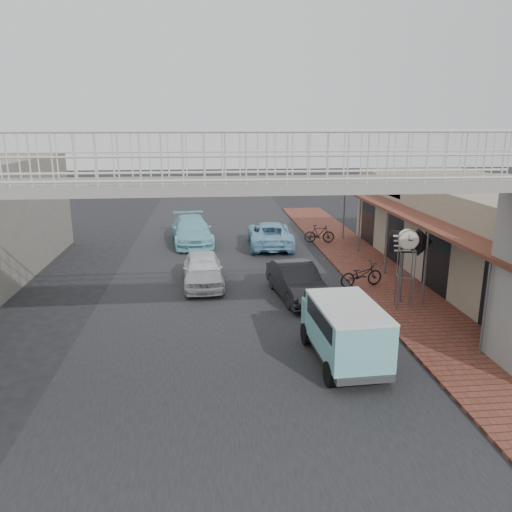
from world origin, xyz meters
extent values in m
plane|color=black|center=(0.00, 0.00, 0.00)|extent=(120.00, 120.00, 0.00)
cube|color=black|center=(0.00, 0.00, 0.01)|extent=(10.00, 60.00, 0.01)
cube|color=brown|center=(6.50, 3.00, 0.05)|extent=(3.00, 40.00, 0.10)
cube|color=gray|center=(11.00, 4.00, 2.00)|extent=(6.00, 18.00, 4.00)
cube|color=brown|center=(7.70, 4.00, 2.90)|extent=(1.80, 18.00, 0.12)
cube|color=silver|center=(8.05, 7.50, 3.30)|extent=(0.08, 2.60, 0.90)
cube|color=#B21914|center=(8.05, 1.00, 3.30)|extent=(0.08, 2.20, 0.80)
cube|color=gray|center=(0.00, -4.00, 5.12)|extent=(14.00, 2.00, 0.24)
cube|color=beige|center=(0.00, -3.05, 5.79)|extent=(14.00, 0.08, 1.10)
cube|color=beige|center=(0.00, -4.95, 5.79)|extent=(14.00, 0.08, 1.10)
imported|color=white|center=(-1.09, 4.37, 0.68)|extent=(1.75, 4.05, 1.36)
imported|color=black|center=(2.49, 2.45, 0.67)|extent=(1.95, 4.22, 1.34)
imported|color=#7BB5D5|center=(2.50, 10.83, 0.69)|extent=(2.49, 5.03, 1.37)
imported|color=#7ECDDB|center=(-1.76, 11.99, 0.75)|extent=(2.65, 5.35, 1.49)
cylinder|color=black|center=(2.06, -1.73, 0.33)|extent=(0.26, 0.67, 0.66)
cylinder|color=black|center=(3.52, -1.66, 0.33)|extent=(0.26, 0.67, 0.66)
cylinder|color=black|center=(2.18, -4.26, 0.33)|extent=(0.26, 0.67, 0.66)
cylinder|color=black|center=(3.64, -4.19, 0.33)|extent=(0.26, 0.67, 0.66)
cube|color=#70C1C3|center=(2.86, -3.24, 1.11)|extent=(1.74, 3.07, 1.27)
cube|color=#70C1C3|center=(2.78, -1.51, 0.89)|extent=(1.56, 0.92, 0.84)
cube|color=black|center=(2.86, -3.24, 1.45)|extent=(1.75, 2.51, 0.47)
cube|color=silver|center=(2.86, -3.24, 1.76)|extent=(1.75, 3.07, 0.06)
imported|color=black|center=(5.30, 3.31, 0.59)|extent=(1.98, 1.09, 0.99)
imported|color=black|center=(5.30, 11.08, 0.60)|extent=(1.71, 0.61, 1.00)
cylinder|color=#59595B|center=(5.88, 1.06, 1.18)|extent=(0.04, 0.04, 2.16)
cylinder|color=#59595B|center=(6.38, 0.95, 1.18)|extent=(0.04, 0.04, 2.16)
cylinder|color=#59595B|center=(5.77, 0.56, 1.18)|extent=(0.04, 0.04, 2.16)
cylinder|color=#59595B|center=(6.27, 0.45, 1.18)|extent=(0.04, 0.04, 2.16)
cylinder|color=silver|center=(6.07, 0.75, 2.62)|extent=(0.74, 0.39, 0.70)
cylinder|color=beige|center=(6.05, 0.63, 2.62)|extent=(0.61, 0.15, 0.62)
cylinder|color=beige|center=(6.10, 0.88, 2.62)|extent=(0.61, 0.15, 0.62)
cylinder|color=#59595B|center=(6.23, 1.48, 1.41)|extent=(0.09, 0.09, 2.62)
cube|color=black|center=(6.22, 1.46, 2.36)|extent=(1.08, 0.21, 0.81)
cone|color=black|center=(6.99, 1.34, 2.36)|extent=(0.68, 1.07, 1.00)
cube|color=white|center=(6.18, 1.43, 2.32)|extent=(0.72, 0.11, 0.54)
camera|label=1|loc=(-0.82, -15.52, 6.48)|focal=35.00mm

